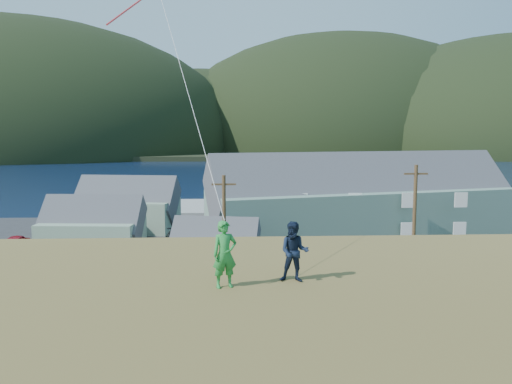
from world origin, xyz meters
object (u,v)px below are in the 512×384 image
shed_white (215,248)px  kite_flyer_navy (294,252)px  kite_flyer_green (225,254)px  lodge (364,201)px  shed_palegreen_far (127,206)px  wharf (186,208)px  shed_palegreen_near (93,228)px

shed_white → kite_flyer_navy: bearing=-72.6°
kite_flyer_green → shed_white: bearing=75.9°
lodge → shed_palegreen_far: lodge is taller
shed_palegreen_far → kite_flyer_navy: (13.63, -44.31, 5.07)m
kite_flyer_navy → shed_white: bearing=107.6°
shed_palegreen_far → kite_flyer_green: size_ratio=7.24×
lodge → shed_palegreen_far: size_ratio=2.68×
kite_flyer_green → kite_flyer_navy: bearing=-4.2°
wharf → shed_palegreen_far: (-5.41, -13.97, 2.47)m
lodge → shed_white: 18.61m
shed_white → wharf: bearing=109.9°
shed_white → kite_flyer_green: (1.20, -26.27, 5.94)m
shed_palegreen_near → kite_flyer_green: 36.15m
kite_flyer_green → wharf: bearing=79.5°
kite_flyer_green → kite_flyer_navy: size_ratio=1.07×
lodge → shed_palegreen_near: 26.52m
shed_palegreen_near → shed_palegreen_far: shed_palegreen_far is taller
wharf → shed_palegreen_far: bearing=-111.2°
shed_palegreen_near → shed_palegreen_far: size_ratio=0.77×
shed_palegreen_far → shed_palegreen_near: bearing=-84.6°
shed_palegreen_near → shed_white: size_ratio=1.25×
wharf → kite_flyer_green: (6.42, -58.67, 7.60)m
wharf → shed_white: size_ratio=3.44×
wharf → kite_flyer_navy: size_ratio=16.41×
lodge → kite_flyer_navy: (-11.73, -37.03, 3.70)m
wharf → shed_white: (5.22, -32.41, 1.66)m
shed_white → kite_flyer_navy: size_ratio=4.77×
kite_flyer_green → lodge: bearing=53.4°
shed_white → shed_palegreen_far: (-10.63, 18.44, 0.81)m
lodge → kite_flyer_green: (-13.53, -37.43, 3.76)m
shed_white → kite_flyer_navy: kite_flyer_navy is taller
shed_white → shed_palegreen_far: bearing=130.8°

